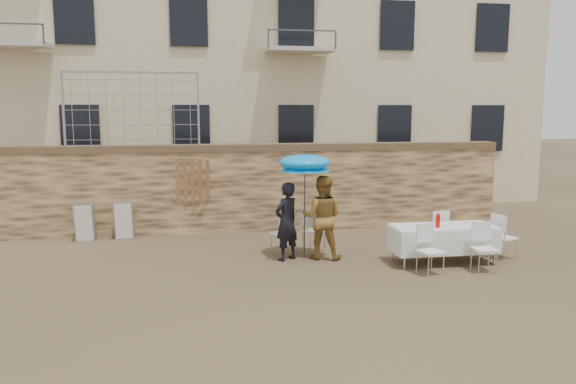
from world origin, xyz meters
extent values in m
plane|color=brown|center=(0.00, 0.00, 0.00)|extent=(80.00, 80.00, 0.00)
cube|color=#927149|center=(0.00, 5.00, 1.10)|extent=(13.00, 0.50, 2.20)
imported|color=black|center=(0.33, 1.97, 0.82)|extent=(0.71, 0.67, 1.64)
imported|color=#BB8739|center=(1.08, 1.97, 0.88)|extent=(1.02, 0.90, 1.76)
cylinder|color=#3F3F44|center=(0.73, 2.07, 0.93)|extent=(0.03, 0.03, 1.86)
cone|color=#0988DD|center=(0.73, 2.07, 1.97)|extent=(1.11, 1.11, 0.22)
cube|color=silver|center=(3.45, 1.24, 0.75)|extent=(2.10, 0.85, 0.05)
cylinder|color=silver|center=(2.50, 0.89, 0.37)|extent=(0.04, 0.04, 0.74)
cylinder|color=silver|center=(4.40, 0.89, 0.37)|extent=(0.04, 0.04, 0.74)
cylinder|color=silver|center=(2.50, 1.58, 0.37)|extent=(0.04, 0.04, 0.74)
cylinder|color=silver|center=(4.40, 1.58, 0.37)|extent=(0.04, 0.04, 0.74)
cylinder|color=red|center=(3.25, 1.09, 0.91)|extent=(0.09, 0.09, 0.26)
camera|label=1|loc=(-1.49, -9.27, 3.12)|focal=35.00mm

